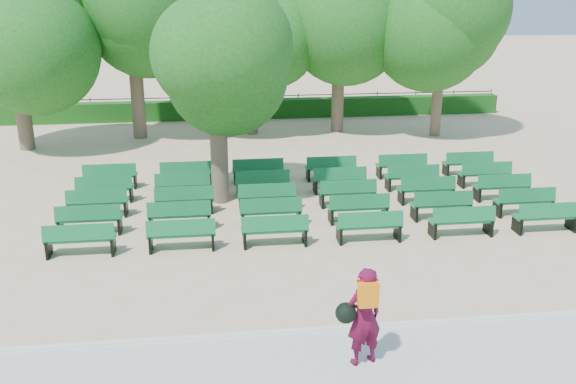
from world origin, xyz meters
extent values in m
plane|color=tan|center=(0.00, 0.00, 0.00)|extent=(120.00, 120.00, 0.00)
cube|color=#BBBBB6|center=(0.00, -7.40, 0.03)|extent=(30.00, 2.20, 0.06)
cube|color=silver|center=(0.00, -6.25, 0.05)|extent=(30.00, 0.12, 0.10)
cube|color=#164F15|center=(0.00, 14.00, 0.45)|extent=(26.00, 0.70, 0.90)
cube|color=#126633|center=(1.34, 0.81, 0.42)|extent=(1.70, 0.57, 0.06)
cube|color=#126633|center=(1.34, 0.61, 0.65)|extent=(1.68, 0.24, 0.39)
cylinder|color=brown|center=(-1.17, 1.70, 1.40)|extent=(0.52, 0.52, 2.80)
ellipsoid|color=#1C601B|center=(-1.17, 1.70, 3.89)|extent=(3.95, 3.95, 3.56)
imported|color=#4D0B27|center=(1.04, -7.41, 0.95)|extent=(0.75, 0.60, 1.79)
cube|color=orange|center=(1.04, -7.61, 1.47)|extent=(0.33, 0.17, 0.42)
sphere|color=black|center=(0.71, -7.47, 1.07)|extent=(0.36, 0.36, 0.36)
camera|label=1|loc=(-1.45, -16.82, 6.35)|focal=40.00mm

